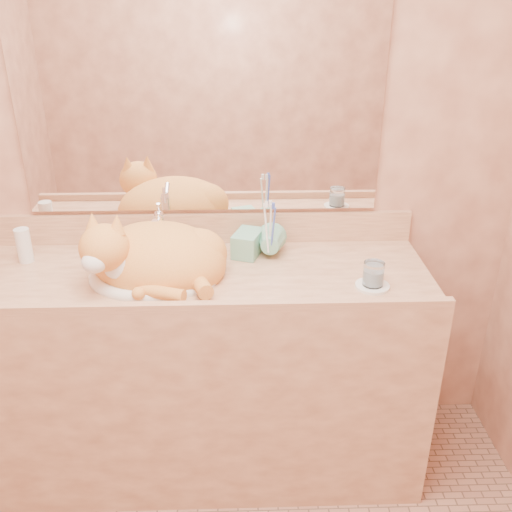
{
  "coord_description": "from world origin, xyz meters",
  "views": [
    {
      "loc": [
        0.13,
        -1.06,
        1.77
      ],
      "look_at": [
        0.19,
        0.7,
        0.92
      ],
      "focal_mm": 40.0,
      "sensor_mm": 36.0,
      "label": 1
    }
  ],
  "objects_px": {
    "soap_dispenser": "(242,237)",
    "toothbrush_cup": "(270,248)",
    "sink_basin": "(154,258)",
    "cat": "(152,255)",
    "water_glass": "(374,274)",
    "vanity_counter": "(207,371)"
  },
  "relations": [
    {
      "from": "toothbrush_cup",
      "to": "soap_dispenser",
      "type": "bearing_deg",
      "value": -177.63
    },
    {
      "from": "vanity_counter",
      "to": "sink_basin",
      "type": "bearing_deg",
      "value": -172.88
    },
    {
      "from": "cat",
      "to": "toothbrush_cup",
      "type": "xyz_separation_m",
      "value": [
        0.41,
        0.11,
        -0.03
      ]
    },
    {
      "from": "cat",
      "to": "toothbrush_cup",
      "type": "relative_size",
      "value": 4.25
    },
    {
      "from": "sink_basin",
      "to": "soap_dispenser",
      "type": "height_order",
      "value": "soap_dispenser"
    },
    {
      "from": "water_glass",
      "to": "cat",
      "type": "bearing_deg",
      "value": 172.39
    },
    {
      "from": "toothbrush_cup",
      "to": "sink_basin",
      "type": "bearing_deg",
      "value": -165.08
    },
    {
      "from": "cat",
      "to": "soap_dispenser",
      "type": "relative_size",
      "value": 2.37
    },
    {
      "from": "cat",
      "to": "water_glass",
      "type": "height_order",
      "value": "cat"
    },
    {
      "from": "toothbrush_cup",
      "to": "water_glass",
      "type": "relative_size",
      "value": 1.37
    },
    {
      "from": "sink_basin",
      "to": "water_glass",
      "type": "relative_size",
      "value": 5.51
    },
    {
      "from": "toothbrush_cup",
      "to": "water_glass",
      "type": "height_order",
      "value": "toothbrush_cup"
    },
    {
      "from": "vanity_counter",
      "to": "soap_dispenser",
      "type": "xyz_separation_m",
      "value": [
        0.14,
        0.08,
        0.53
      ]
    },
    {
      "from": "vanity_counter",
      "to": "water_glass",
      "type": "xyz_separation_m",
      "value": [
        0.57,
        -0.12,
        0.48
      ]
    },
    {
      "from": "sink_basin",
      "to": "soap_dispenser",
      "type": "xyz_separation_m",
      "value": [
        0.3,
        0.1,
        0.03
      ]
    },
    {
      "from": "cat",
      "to": "toothbrush_cup",
      "type": "bearing_deg",
      "value": 26.62
    },
    {
      "from": "sink_basin",
      "to": "toothbrush_cup",
      "type": "relative_size",
      "value": 4.01
    },
    {
      "from": "soap_dispenser",
      "to": "vanity_counter",
      "type": "bearing_deg",
      "value": -129.91
    },
    {
      "from": "vanity_counter",
      "to": "cat",
      "type": "height_order",
      "value": "cat"
    },
    {
      "from": "cat",
      "to": "vanity_counter",
      "type": "bearing_deg",
      "value": 19.8
    },
    {
      "from": "soap_dispenser",
      "to": "toothbrush_cup",
      "type": "xyz_separation_m",
      "value": [
        0.1,
        0.0,
        -0.05
      ]
    },
    {
      "from": "sink_basin",
      "to": "toothbrush_cup",
      "type": "bearing_deg",
      "value": 1.46
    }
  ]
}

